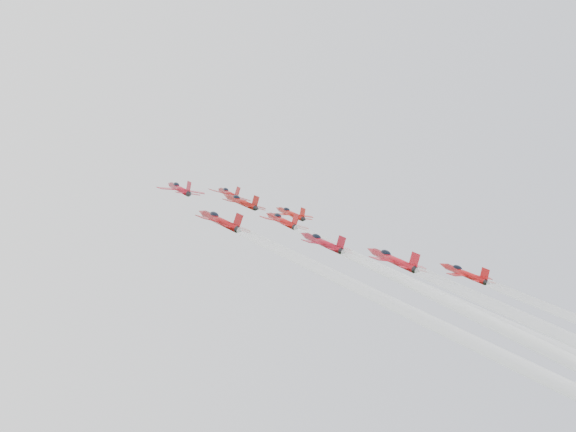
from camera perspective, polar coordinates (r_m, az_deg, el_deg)
jet_lead at (r=156.56m, az=-4.77°, el=1.81°), size 9.90×12.80×7.67m
jet_row2_left at (r=134.27m, az=-8.61°, el=2.17°), size 9.30×12.02×7.20m
jet_row2_center at (r=143.78m, az=-3.73°, el=1.14°), size 9.85×12.72×7.63m
jet_row2_right at (r=150.21m, az=0.20°, el=0.22°), size 9.23×11.93×7.15m
jet_center at (r=92.03m, az=14.39°, el=-6.79°), size 9.74×93.36×51.60m
jet_rear_farleft at (r=66.28m, az=10.69°, el=-8.50°), size 8.85×84.81×46.88m
jet_rear_left at (r=80.01m, az=20.38°, el=-9.67°), size 9.06×86.87×48.01m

